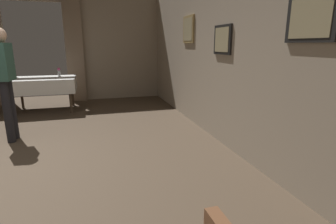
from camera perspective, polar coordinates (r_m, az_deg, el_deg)
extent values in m
cube|color=gray|center=(3.90, 14.02, 14.24)|extent=(0.12, 8.40, 3.00)
cube|color=black|center=(2.73, 28.34, 17.39)|extent=(0.03, 0.57, 0.42)
cube|color=#998C66|center=(2.72, 28.09, 17.43)|extent=(0.01, 0.47, 0.34)
cube|color=black|center=(4.04, 11.64, 14.94)|extent=(0.03, 0.49, 0.42)
cube|color=#998C66|center=(4.03, 11.43, 14.96)|extent=(0.01, 0.40, 0.34)
cube|color=#997F4C|center=(5.33, 4.44, 17.24)|extent=(0.03, 0.53, 0.51)
cube|color=#998C66|center=(5.32, 4.27, 17.25)|extent=(0.01, 0.43, 0.41)
cube|color=gray|center=(7.61, -11.46, 14.21)|extent=(2.50, 0.12, 3.00)
cube|color=#7F6B56|center=(7.45, -19.38, 12.29)|extent=(0.44, 0.14, 2.63)
cylinder|color=#4C3D2D|center=(6.41, -30.30, 2.27)|extent=(0.06, 0.06, 0.71)
cylinder|color=#4C3D2D|center=(6.23, -20.22, 3.06)|extent=(0.06, 0.06, 0.71)
cylinder|color=#4C3D2D|center=(7.14, -28.93, 3.48)|extent=(0.06, 0.06, 0.71)
cylinder|color=#4C3D2D|center=(6.98, -19.86, 4.21)|extent=(0.06, 0.06, 0.71)
cube|color=#4C3D2D|center=(6.62, -25.20, 6.43)|extent=(1.29, 0.92, 0.03)
cube|color=white|center=(6.61, -25.22, 6.61)|extent=(1.35, 0.98, 0.01)
cube|color=white|center=(6.15, -25.72, 4.66)|extent=(1.35, 0.02, 0.31)
cube|color=white|center=(7.11, -24.53, 5.90)|extent=(1.35, 0.02, 0.31)
cube|color=white|center=(6.77, -30.73, 4.82)|extent=(0.02, 0.98, 0.31)
cube|color=white|center=(6.56, -19.25, 5.79)|extent=(0.02, 0.98, 0.31)
cylinder|color=black|center=(7.12, -30.76, 2.03)|extent=(0.04, 0.04, 0.42)
cylinder|color=black|center=(6.76, -31.51, 1.38)|extent=(0.04, 0.04, 0.42)
cylinder|color=silver|center=(6.76, -22.31, 7.66)|extent=(0.06, 0.06, 0.14)
sphere|color=#D84C8C|center=(6.75, -22.39, 8.49)|extent=(0.07, 0.07, 0.07)
cylinder|color=white|center=(6.50, -22.12, 6.90)|extent=(0.20, 0.20, 0.01)
cylinder|color=black|center=(4.87, -30.52, 0.44)|extent=(0.12, 0.12, 0.95)
cylinder|color=black|center=(4.71, -31.17, -0.08)|extent=(0.12, 0.12, 0.95)
cube|color=#33594C|center=(4.69, -32.02, 9.10)|extent=(0.24, 0.37, 0.55)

